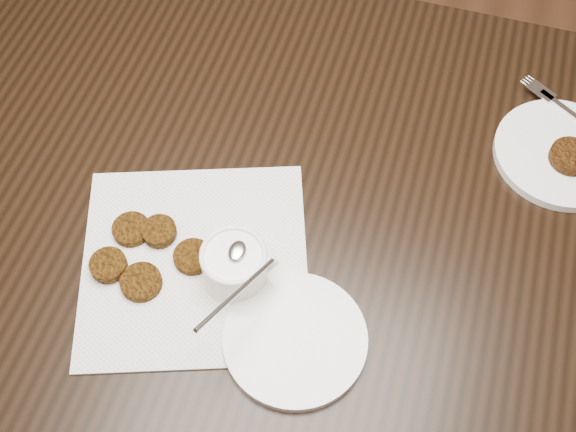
{
  "coord_description": "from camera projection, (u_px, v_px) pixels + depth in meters",
  "views": [
    {
      "loc": [
        0.2,
        -0.52,
        1.72
      ],
      "look_at": [
        0.04,
        0.02,
        0.8
      ],
      "focal_mm": 44.93,
      "sensor_mm": 36.0,
      "label": 1
    }
  ],
  "objects": [
    {
      "name": "plate_with_patty",
      "position": [
        563.0,
        151.0,
        1.18
      ],
      "size": [
        0.31,
        0.31,
        0.03
      ],
      "primitive_type": null,
      "rotation": [
        0.0,
        0.0,
        -0.58
      ],
      "color": "white",
      "rests_on": "table"
    },
    {
      "name": "plate_empty",
      "position": [
        295.0,
        339.0,
        1.02
      ],
      "size": [
        0.27,
        0.27,
        0.01
      ],
      "primitive_type": "cylinder",
      "rotation": [
        0.0,
        0.0,
        0.43
      ],
      "color": "white",
      "rests_on": "table"
    },
    {
      "name": "patty_cluster",
      "position": [
        149.0,
        249.0,
        1.08
      ],
      "size": [
        0.23,
        0.23,
        0.02
      ],
      "primitive_type": null,
      "rotation": [
        0.0,
        0.0,
        -0.14
      ],
      "color": "brown",
      "rests_on": "napkin"
    },
    {
      "name": "napkin",
      "position": [
        195.0,
        262.0,
        1.09
      ],
      "size": [
        0.43,
        0.43,
        0.0
      ],
      "primitive_type": "cube",
      "rotation": [
        0.0,
        0.0,
        0.33
      ],
      "color": "white",
      "rests_on": "table"
    },
    {
      "name": "table",
      "position": [
        281.0,
        286.0,
        1.48
      ],
      "size": [
        1.51,
        0.97,
        0.75
      ],
      "primitive_type": "cube",
      "color": "black",
      "rests_on": "floor"
    },
    {
      "name": "sauce_ramekin",
      "position": [
        233.0,
        254.0,
        1.02
      ],
      "size": [
        0.17,
        0.17,
        0.13
      ],
      "primitive_type": null,
      "rotation": [
        0.0,
        0.0,
        0.41
      ],
      "color": "white",
      "rests_on": "napkin"
    },
    {
      "name": "floor",
      "position": [
        269.0,
        390.0,
        1.75
      ],
      "size": [
        4.0,
        4.0,
        0.0
      ],
      "primitive_type": "plane",
      "color": "brown",
      "rests_on": "ground"
    }
  ]
}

